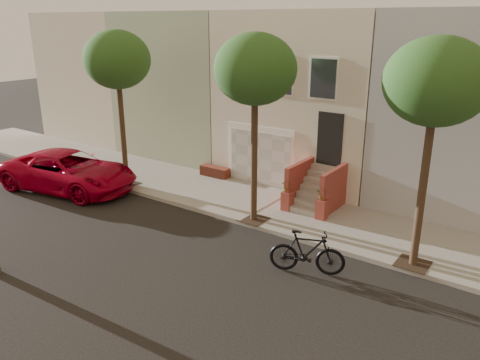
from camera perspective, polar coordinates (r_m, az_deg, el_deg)
The scene contains 9 objects.
ground at distance 14.64m, azimuth -10.38°, elevation -9.24°, with size 90.00×90.00×0.00m, color black.
sidewalk at distance 18.35m, azimuth 1.58°, elevation -2.76°, with size 40.00×3.70×0.15m, color #9D988E.
house_row at distance 22.39m, azimuth 10.19°, elevation 10.34°, with size 33.10×11.70×7.00m.
tree_left at distance 19.74m, azimuth -14.54°, elevation 13.68°, with size 2.70×2.57×6.30m.
tree_mid at distance 15.39m, azimuth 1.82°, elevation 12.99°, with size 2.70×2.57×6.30m.
tree_right at distance 13.17m, azimuth 22.49°, elevation 10.65°, with size 2.70×2.57×6.30m.
utility_pole at distance 6.05m, azimuth 19.80°, elevation 2.27°, with size 23.60×1.22×10.00m.
pickup_truck at distance 20.98m, azimuth -19.87°, elevation 1.02°, with size 2.70×5.85×1.63m, color #AB001F.
motorcycle at distance 13.51m, azimuth 8.05°, elevation -8.58°, with size 0.60×2.12×1.27m, color black.
Camera 1 is at (9.51, -8.83, 6.78)m, focal length 35.57 mm.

